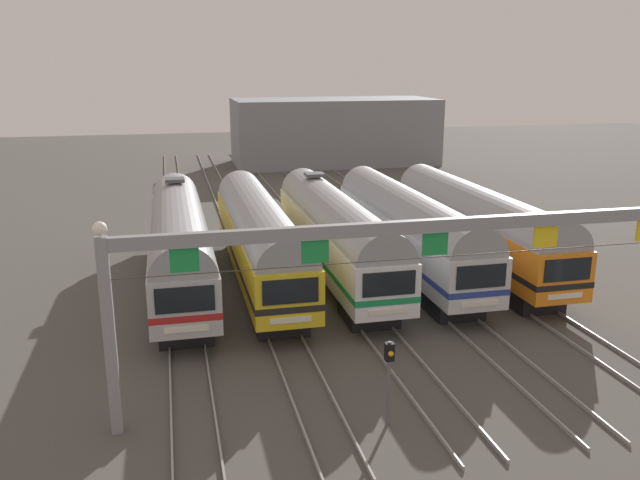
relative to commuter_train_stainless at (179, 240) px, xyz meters
name	(u,v)px	position (x,y,z in m)	size (l,w,h in m)	color
ground_plane	(335,278)	(8.26, 0.00, -2.69)	(160.00, 160.00, 0.00)	#4C4944
track_bed	(282,211)	(8.26, 17.00, -2.61)	(18.03, 70.00, 0.15)	gray
commuter_train_stainless	(179,240)	(0.00, 0.00, 0.00)	(2.88, 18.06, 5.05)	#B2B5BA
commuter_train_yellow	(259,235)	(4.13, 0.00, 0.00)	(2.88, 18.06, 4.77)	gold
commuter_train_white	(335,231)	(8.26, 0.00, 0.00)	(2.88, 18.06, 5.05)	white
commuter_train_silver	(407,227)	(12.40, 0.00, 0.00)	(2.88, 18.06, 4.77)	silver
commuter_train_orange	(476,223)	(16.53, 0.00, 0.00)	(2.88, 18.06, 4.77)	orange
catenary_gantry	(434,254)	(8.26, -13.50, 2.56)	(21.77, 0.44, 6.97)	gray
yard_signal_mast	(389,367)	(6.20, -15.09, -0.63)	(0.28, 0.35, 2.95)	#59595E
maintenance_building	(334,131)	(18.74, 41.33, 1.04)	(23.12, 10.00, 7.46)	gray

